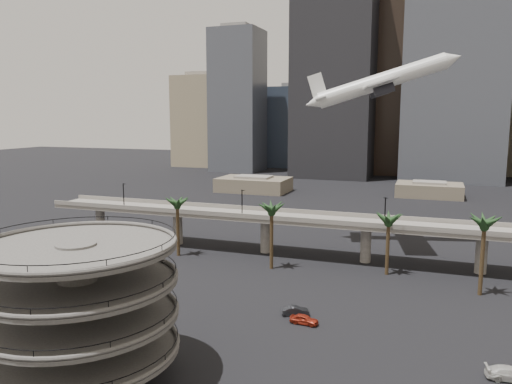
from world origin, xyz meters
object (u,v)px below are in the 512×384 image
(car_a, at_px, (304,319))
(car_c, at_px, (510,373))
(car_b, at_px, (295,311))
(overpass, at_px, (314,224))
(airborne_jet, at_px, (381,82))
(parking_ramp, at_px, (79,299))

(car_a, height_order, car_c, car_c)
(car_a, distance_m, car_b, 3.47)
(overpass, relative_size, airborne_jet, 3.69)
(overpass, distance_m, car_c, 53.90)
(car_c, bearing_deg, overpass, 29.08)
(overpass, relative_size, car_b, 30.80)
(overpass, bearing_deg, airborne_jet, 55.14)
(parking_ramp, relative_size, car_c, 4.18)
(airborne_jet, bearing_deg, car_a, -106.01)
(car_c, bearing_deg, airborne_jet, 11.66)
(car_c, bearing_deg, car_a, 65.69)
(overpass, bearing_deg, car_b, -81.52)
(parking_ramp, relative_size, car_b, 5.26)
(parking_ramp, height_order, car_c, parking_ramp)
(overpass, distance_m, airborne_jet, 36.05)
(car_a, relative_size, car_c, 0.79)
(car_b, bearing_deg, airborne_jet, -32.19)
(car_a, bearing_deg, car_b, 41.82)
(airborne_jet, height_order, car_b, airborne_jet)
(airborne_jet, distance_m, car_c, 72.15)
(parking_ramp, height_order, overpass, parking_ramp)
(airborne_jet, bearing_deg, car_b, -108.75)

